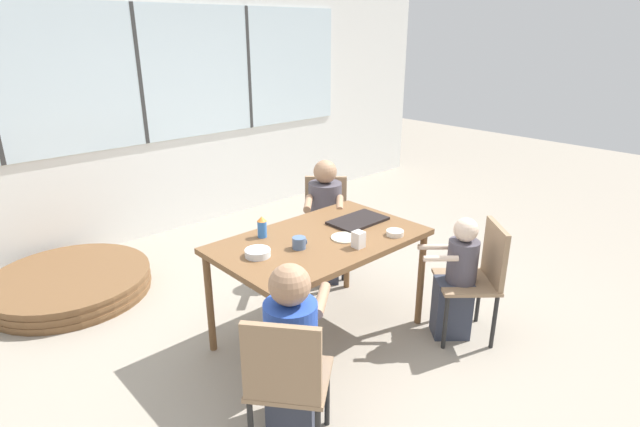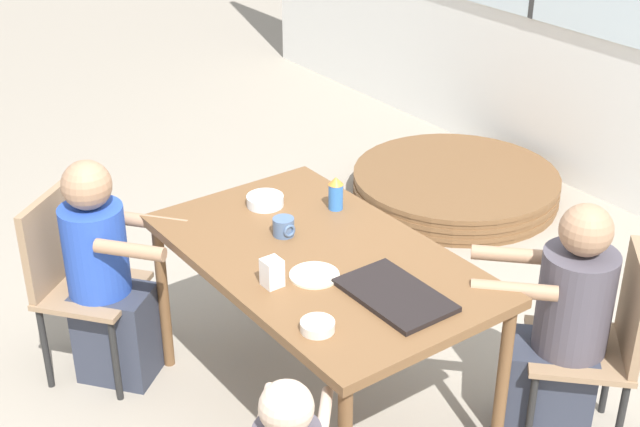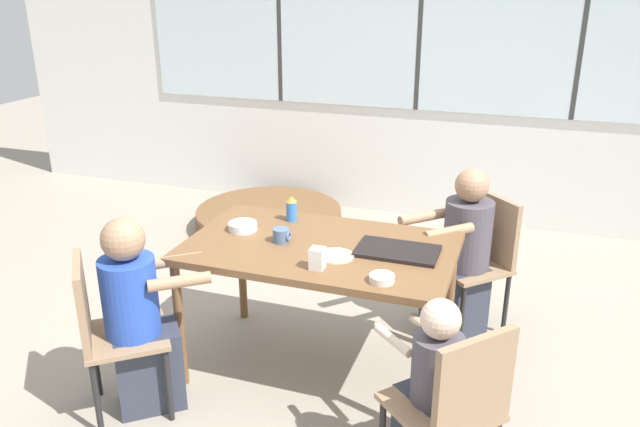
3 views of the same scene
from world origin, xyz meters
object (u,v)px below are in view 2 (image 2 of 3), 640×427
at_px(chair_for_woman_green_shirt, 605,335).
at_px(folded_table_stack, 455,186).
at_px(person_man_blue_shirt, 106,281).
at_px(bowl_cereal, 318,326).
at_px(bowl_white_shallow, 265,201).
at_px(person_woman_green_shirt, 561,336).
at_px(chair_for_man_blue_shirt, 71,272).
at_px(coffee_mug, 284,227).
at_px(milk_carton_small, 272,273).
at_px(sippy_cup, 336,193).

xyz_separation_m(chair_for_woman_green_shirt, folded_table_stack, (-1.94, 1.09, -0.42)).
bearing_deg(person_man_blue_shirt, bowl_cereal, 65.17).
bearing_deg(bowl_white_shallow, person_man_blue_shirt, -112.25).
bearing_deg(person_woman_green_shirt, person_man_blue_shirt, 87.01).
distance_m(person_woman_green_shirt, folded_table_stack, 2.22).
relative_size(chair_for_man_blue_shirt, person_man_blue_shirt, 0.82).
xyz_separation_m(bowl_white_shallow, folded_table_stack, (-0.65, 1.83, -0.71)).
relative_size(person_man_blue_shirt, bowl_white_shallow, 6.53).
relative_size(coffee_mug, milk_carton_small, 0.86).
height_order(person_man_blue_shirt, bowl_cereal, person_man_blue_shirt).
distance_m(chair_for_man_blue_shirt, coffee_mug, 1.00).
height_order(person_woman_green_shirt, coffee_mug, person_woman_green_shirt).
relative_size(chair_for_woman_green_shirt, folded_table_stack, 0.66).
height_order(chair_for_man_blue_shirt, coffee_mug, chair_for_man_blue_shirt).
height_order(person_woman_green_shirt, bowl_cereal, person_woman_green_shirt).
distance_m(chair_for_man_blue_shirt, folded_table_stack, 2.64).
xyz_separation_m(person_woman_green_shirt, milk_carton_small, (-0.60, -0.96, 0.34)).
distance_m(person_man_blue_shirt, milk_carton_small, 0.96).
distance_m(chair_for_woman_green_shirt, milk_carton_small, 1.33).
bearing_deg(bowl_white_shallow, coffee_mug, -17.23).
relative_size(milk_carton_small, bowl_cereal, 0.91).
bearing_deg(chair_for_woman_green_shirt, bowl_white_shallow, 75.21).
xyz_separation_m(coffee_mug, sippy_cup, (-0.07, 0.31, 0.04)).
bearing_deg(sippy_cup, bowl_white_shallow, -131.82).
relative_size(sippy_cup, bowl_cereal, 1.25).
xyz_separation_m(chair_for_woman_green_shirt, bowl_cereal, (-0.38, -1.11, 0.28)).
height_order(chair_for_man_blue_shirt, bowl_cereal, chair_for_man_blue_shirt).
distance_m(coffee_mug, bowl_cereal, 0.69).
bearing_deg(sippy_cup, milk_carton_small, -57.55).
bearing_deg(person_man_blue_shirt, chair_for_woman_green_shirt, 93.22).
bearing_deg(chair_for_woman_green_shirt, milk_carton_small, 101.46).
height_order(chair_for_man_blue_shirt, folded_table_stack, chair_for_man_blue_shirt).
xyz_separation_m(person_woman_green_shirt, person_man_blue_shirt, (-1.44, -1.28, 0.00)).
xyz_separation_m(person_woman_green_shirt, coffee_mug, (-0.89, -0.71, 0.33)).
bearing_deg(bowl_white_shallow, chair_for_man_blue_shirt, -117.53).
xyz_separation_m(bowl_white_shallow, bowl_cereal, (0.90, -0.37, -0.01)).
distance_m(person_woman_green_shirt, bowl_cereal, 1.07).
xyz_separation_m(coffee_mug, bowl_cereal, (0.63, -0.28, -0.02)).
bearing_deg(bowl_cereal, sippy_cup, 139.15).
bearing_deg(milk_carton_small, coffee_mug, 139.62).
relative_size(chair_for_man_blue_shirt, folded_table_stack, 0.66).
bearing_deg(folded_table_stack, coffee_mug, -64.22).
relative_size(chair_for_man_blue_shirt, person_woman_green_shirt, 0.81).
relative_size(chair_for_man_blue_shirt, coffee_mug, 9.11).
bearing_deg(folded_table_stack, bowl_cereal, -54.79).
xyz_separation_m(chair_for_man_blue_shirt, bowl_cereal, (1.30, 0.39, 0.28)).
relative_size(coffee_mug, sippy_cup, 0.63).
distance_m(chair_for_woman_green_shirt, chair_for_man_blue_shirt, 2.25).
bearing_deg(milk_carton_small, person_woman_green_shirt, 57.95).
bearing_deg(person_man_blue_shirt, folded_table_stack, 149.94).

